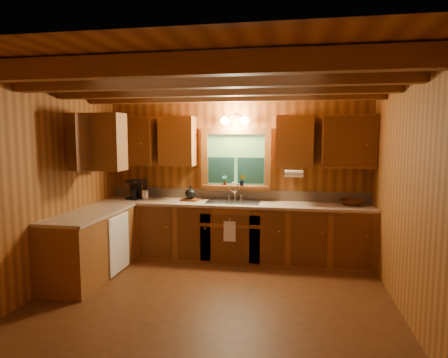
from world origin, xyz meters
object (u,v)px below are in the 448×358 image
sink (233,205)px  coffee_maker (135,189)px  cutting_board (190,200)px  wicker_basket (352,202)px

sink → coffee_maker: (-1.64, 0.05, 0.20)m
cutting_board → sink: bearing=7.2°
sink → coffee_maker: 1.65m
cutting_board → wicker_basket: bearing=10.9°
sink → cutting_board: 0.70m
wicker_basket → coffee_maker: bearing=-180.0°
coffee_maker → cutting_board: size_ratio=1.11×
coffee_maker → cutting_board: (0.94, -0.01, -0.14)m
coffee_maker → cutting_board: coffee_maker is taller
sink → cutting_board: (-0.70, 0.04, 0.06)m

